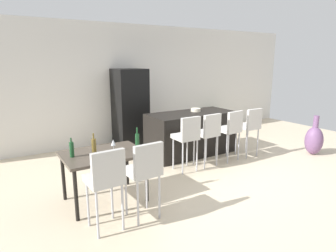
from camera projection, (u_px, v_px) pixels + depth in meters
ground_plane at (208, 167)px, 5.70m from camera, size 10.00×10.00×0.00m
back_wall at (144, 83)px, 7.59m from camera, size 10.00×0.12×2.90m
kitchen_island at (191, 133)px, 6.43m from camera, size 1.93×0.88×0.92m
bar_chair_left at (187, 135)px, 5.34m from camera, size 0.40×0.40×1.05m
bar_chair_middle at (208, 131)px, 5.60m from camera, size 0.42×0.42×1.05m
bar_chair_right at (231, 128)px, 5.90m from camera, size 0.43×0.43×1.05m
bar_chair_far at (250, 125)px, 6.19m from camera, size 0.40×0.40×1.05m
dining_table at (104, 158)px, 4.20m from camera, size 1.14×0.81×0.74m
dining_chair_near at (106, 177)px, 3.43m from camera, size 0.41×0.41×1.05m
dining_chair_far at (144, 169)px, 3.70m from camera, size 0.42×0.42×1.05m
wine_bottle_corner at (94, 146)px, 4.11m from camera, size 0.07×0.07×0.30m
wine_bottle_near at (137, 141)px, 4.31m from camera, size 0.06×0.06×0.34m
wine_bottle_middle at (72, 149)px, 3.99m from camera, size 0.06×0.06×0.27m
wine_glass_left at (113, 143)px, 4.25m from camera, size 0.07×0.07×0.17m
refrigerator at (130, 107)px, 7.03m from camera, size 0.72×0.68×1.84m
fruit_bowl at (196, 110)px, 6.48m from camera, size 0.22×0.22×0.07m
floor_vase at (314, 140)px, 6.39m from camera, size 0.38×0.38×0.87m
potted_plant at (219, 118)px, 8.62m from camera, size 0.41×0.41×0.61m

